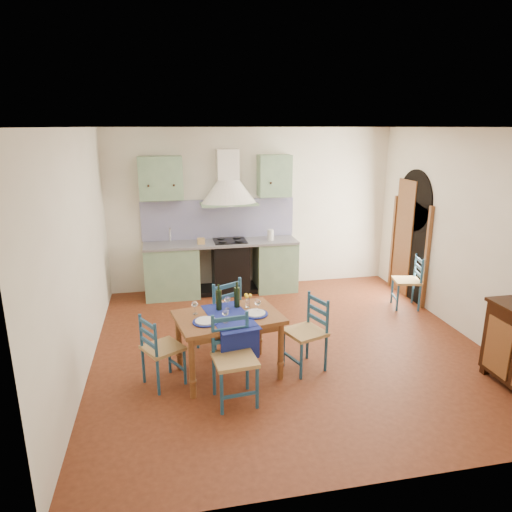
{
  "coord_description": "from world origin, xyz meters",
  "views": [
    {
      "loc": [
        -1.51,
        -5.31,
        2.81
      ],
      "look_at": [
        -0.38,
        0.3,
        1.18
      ],
      "focal_mm": 32.0,
      "sensor_mm": 36.0,
      "label": 1
    }
  ],
  "objects": [
    {
      "name": "chair_far",
      "position": [
        -0.89,
        0.06,
        0.51
      ],
      "size": [
        0.63,
        0.63,
        0.99
      ],
      "color": "navy",
      "rests_on": "ground"
    },
    {
      "name": "chair_near",
      "position": [
        -0.89,
        -1.09,
        0.48
      ],
      "size": [
        0.47,
        0.47,
        0.93
      ],
      "color": "navy",
      "rests_on": "ground"
    },
    {
      "name": "floor",
      "position": [
        0.0,
        0.0,
        0.0
      ],
      "size": [
        5.0,
        5.0,
        0.0
      ],
      "primitive_type": "plane",
      "color": "#481E0F",
      "rests_on": "ground"
    },
    {
      "name": "dining_table",
      "position": [
        -0.87,
        -0.56,
        0.66
      ],
      "size": [
        1.29,
        1.0,
        1.06
      ],
      "color": "brown",
      "rests_on": "ground"
    },
    {
      "name": "back_wall",
      "position": [
        -0.47,
        2.29,
        1.05
      ],
      "size": [
        5.0,
        0.96,
        2.8
      ],
      "color": "silver",
      "rests_on": "ground"
    },
    {
      "name": "chair_right",
      "position": [
        0.06,
        -0.6,
        0.46
      ],
      "size": [
        0.53,
        0.53,
        0.9
      ],
      "color": "navy",
      "rests_on": "ground"
    },
    {
      "name": "ceiling",
      "position": [
        0.0,
        0.0,
        2.8
      ],
      "size": [
        5.0,
        5.0,
        0.01
      ],
      "primitive_type": "cube",
      "color": "white",
      "rests_on": "back_wall"
    },
    {
      "name": "right_wall",
      "position": [
        2.5,
        0.28,
        1.34
      ],
      "size": [
        0.26,
        5.0,
        2.8
      ],
      "color": "silver",
      "rests_on": "ground"
    },
    {
      "name": "chair_left",
      "position": [
        -1.64,
        -0.63,
        0.43
      ],
      "size": [
        0.53,
        0.53,
        0.84
      ],
      "color": "navy",
      "rests_on": "ground"
    },
    {
      "name": "left_wall",
      "position": [
        -2.5,
        0.0,
        1.4
      ],
      "size": [
        0.04,
        5.0,
        2.8
      ],
      "primitive_type": "cube",
      "color": "silver",
      "rests_on": "ground"
    },
    {
      "name": "chair_spare",
      "position": [
        2.23,
        0.93,
        0.44
      ],
      "size": [
        0.47,
        0.47,
        0.85
      ],
      "color": "navy",
      "rests_on": "ground"
    }
  ]
}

